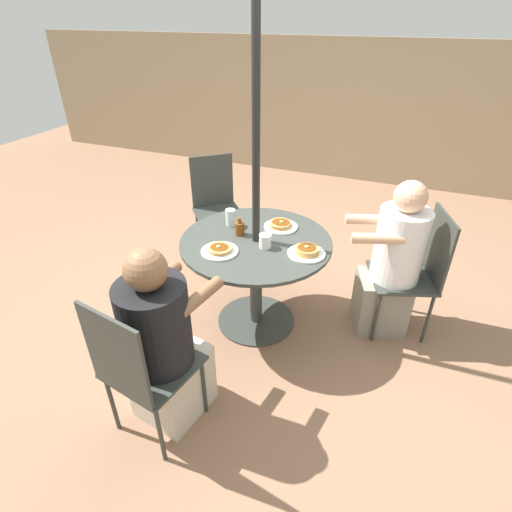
% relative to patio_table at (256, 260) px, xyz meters
% --- Properties ---
extents(ground_plane, '(12.00, 12.00, 0.00)m').
position_rel_patio_table_xyz_m(ground_plane, '(0.00, 0.00, -0.56)').
color(ground_plane, '#8C664C').
extents(back_fence, '(10.00, 0.06, 1.80)m').
position_rel_patio_table_xyz_m(back_fence, '(0.00, 3.38, 0.34)').
color(back_fence, tan).
rests_on(back_fence, ground).
extents(patio_table, '(1.05, 1.05, 0.73)m').
position_rel_patio_table_xyz_m(patio_table, '(0.00, 0.00, 0.00)').
color(patio_table, '#383D38').
rests_on(patio_table, ground).
extents(umbrella_pole, '(0.05, 0.05, 2.28)m').
position_rel_patio_table_xyz_m(umbrella_pole, '(0.00, 0.00, 0.58)').
color(umbrella_pole, black).
rests_on(umbrella_pole, ground).
extents(patio_chair_north, '(0.54, 0.54, 0.95)m').
position_rel_patio_table_xyz_m(patio_chair_north, '(1.08, 0.37, -0.03)').
color(patio_chair_north, '#333833').
rests_on(patio_chair_north, ground).
extents(diner_north, '(0.57, 0.48, 1.17)m').
position_rel_patio_table_xyz_m(diner_north, '(0.91, 0.31, -0.02)').
color(diner_north, gray).
rests_on(diner_north, ground).
extents(patio_chair_east, '(0.60, 0.60, 0.95)m').
position_rel_patio_table_xyz_m(patio_chair_east, '(-0.75, 0.86, -0.03)').
color(patio_chair_east, '#333833').
rests_on(patio_chair_east, ground).
extents(patio_chair_south, '(0.49, 0.49, 0.95)m').
position_rel_patio_table_xyz_m(patio_chair_south, '(-0.20, -1.12, -0.03)').
color(patio_chair_south, '#333833').
rests_on(patio_chair_south, ground).
extents(diner_south, '(0.44, 0.57, 1.15)m').
position_rel_patio_table_xyz_m(diner_south, '(-0.17, -0.94, -0.04)').
color(diner_south, beige).
rests_on(diner_south, ground).
extents(pancake_plate_a, '(0.25, 0.25, 0.06)m').
position_rel_patio_table_xyz_m(pancake_plate_a, '(0.10, 0.24, 0.18)').
color(pancake_plate_a, white).
rests_on(pancake_plate_a, patio_table).
extents(pancake_plate_b, '(0.25, 0.25, 0.06)m').
position_rel_patio_table_xyz_m(pancake_plate_b, '(0.37, -0.05, 0.18)').
color(pancake_plate_b, white).
rests_on(pancake_plate_b, patio_table).
extents(pancake_plate_c, '(0.25, 0.25, 0.05)m').
position_rel_patio_table_xyz_m(pancake_plate_c, '(-0.16, -0.24, 0.18)').
color(pancake_plate_c, white).
rests_on(pancake_plate_c, patio_table).
extents(syrup_bottle, '(0.09, 0.07, 0.13)m').
position_rel_patio_table_xyz_m(syrup_bottle, '(-0.14, 0.03, 0.21)').
color(syrup_bottle, brown).
rests_on(syrup_bottle, patio_table).
extents(coffee_cup, '(0.08, 0.08, 0.10)m').
position_rel_patio_table_xyz_m(coffee_cup, '(0.09, -0.07, 0.21)').
color(coffee_cup, white).
rests_on(coffee_cup, patio_table).
extents(drinking_glass_a, '(0.07, 0.07, 0.12)m').
position_rel_patio_table_xyz_m(drinking_glass_a, '(-0.26, 0.14, 0.23)').
color(drinking_glass_a, silver).
rests_on(drinking_glass_a, patio_table).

